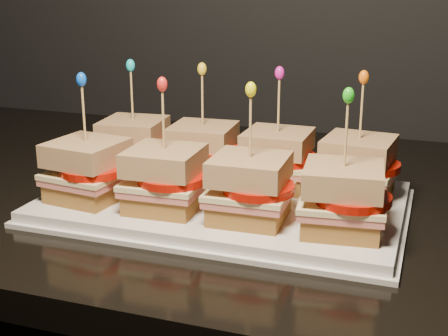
% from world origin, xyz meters
% --- Properties ---
extents(granite_slab, '(2.64, 0.71, 0.04)m').
position_xyz_m(granite_slab, '(0.58, 1.65, 0.92)').
color(granite_slab, black).
rests_on(granite_slab, cabinet).
extents(platter, '(0.43, 0.27, 0.02)m').
position_xyz_m(platter, '(0.80, 1.56, 0.94)').
color(platter, silver).
rests_on(platter, granite_slab).
extents(platter_rim, '(0.45, 0.28, 0.01)m').
position_xyz_m(platter_rim, '(0.80, 1.56, 0.94)').
color(platter_rim, silver).
rests_on(platter_rim, granite_slab).
extents(sandwich_0_bread_bot, '(0.09, 0.09, 0.02)m').
position_xyz_m(sandwich_0_bread_bot, '(0.65, 1.62, 0.96)').
color(sandwich_0_bread_bot, brown).
rests_on(sandwich_0_bread_bot, platter).
extents(sandwich_0_ham, '(0.10, 0.09, 0.01)m').
position_xyz_m(sandwich_0_ham, '(0.65, 1.62, 0.98)').
color(sandwich_0_ham, '#C66558').
rests_on(sandwich_0_ham, sandwich_0_bread_bot).
extents(sandwich_0_cheese, '(0.10, 0.09, 0.01)m').
position_xyz_m(sandwich_0_cheese, '(0.65, 1.62, 0.99)').
color(sandwich_0_cheese, beige).
rests_on(sandwich_0_cheese, sandwich_0_ham).
extents(sandwich_0_tomato, '(0.08, 0.08, 0.01)m').
position_xyz_m(sandwich_0_tomato, '(0.66, 1.62, 0.99)').
color(sandwich_0_tomato, '#AF1206').
rests_on(sandwich_0_tomato, sandwich_0_cheese).
extents(sandwich_0_bread_top, '(0.09, 0.09, 0.03)m').
position_xyz_m(sandwich_0_bread_top, '(0.65, 1.62, 1.01)').
color(sandwich_0_bread_top, brown).
rests_on(sandwich_0_bread_top, sandwich_0_tomato).
extents(sandwich_0_pick, '(0.00, 0.00, 0.09)m').
position_xyz_m(sandwich_0_pick, '(0.65, 1.62, 1.06)').
color(sandwich_0_pick, tan).
rests_on(sandwich_0_pick, sandwich_0_bread_top).
extents(sandwich_0_frill, '(0.01, 0.01, 0.02)m').
position_xyz_m(sandwich_0_frill, '(0.65, 1.62, 1.10)').
color(sandwich_0_frill, '#12B9C1').
rests_on(sandwich_0_frill, sandwich_0_pick).
extents(sandwich_1_bread_bot, '(0.08, 0.08, 0.02)m').
position_xyz_m(sandwich_1_bread_bot, '(0.75, 1.62, 0.96)').
color(sandwich_1_bread_bot, brown).
rests_on(sandwich_1_bread_bot, platter).
extents(sandwich_1_ham, '(0.09, 0.09, 0.01)m').
position_xyz_m(sandwich_1_ham, '(0.75, 1.62, 0.98)').
color(sandwich_1_ham, '#C66558').
rests_on(sandwich_1_ham, sandwich_1_bread_bot).
extents(sandwich_1_cheese, '(0.09, 0.09, 0.01)m').
position_xyz_m(sandwich_1_cheese, '(0.75, 1.62, 0.99)').
color(sandwich_1_cheese, beige).
rests_on(sandwich_1_cheese, sandwich_1_ham).
extents(sandwich_1_tomato, '(0.08, 0.08, 0.01)m').
position_xyz_m(sandwich_1_tomato, '(0.76, 1.62, 0.99)').
color(sandwich_1_tomato, '#AF1206').
rests_on(sandwich_1_tomato, sandwich_1_cheese).
extents(sandwich_1_bread_top, '(0.09, 0.09, 0.03)m').
position_xyz_m(sandwich_1_bread_top, '(0.75, 1.62, 1.01)').
color(sandwich_1_bread_top, brown).
rests_on(sandwich_1_bread_top, sandwich_1_tomato).
extents(sandwich_1_pick, '(0.00, 0.00, 0.09)m').
position_xyz_m(sandwich_1_pick, '(0.75, 1.62, 1.06)').
color(sandwich_1_pick, tan).
rests_on(sandwich_1_pick, sandwich_1_bread_top).
extents(sandwich_1_frill, '(0.01, 0.01, 0.02)m').
position_xyz_m(sandwich_1_frill, '(0.75, 1.62, 1.10)').
color(sandwich_1_frill, yellow).
rests_on(sandwich_1_frill, sandwich_1_pick).
extents(sandwich_2_bread_bot, '(0.08, 0.08, 0.02)m').
position_xyz_m(sandwich_2_bread_bot, '(0.86, 1.62, 0.96)').
color(sandwich_2_bread_bot, brown).
rests_on(sandwich_2_bread_bot, platter).
extents(sandwich_2_ham, '(0.09, 0.09, 0.01)m').
position_xyz_m(sandwich_2_ham, '(0.86, 1.62, 0.98)').
color(sandwich_2_ham, '#C66558').
rests_on(sandwich_2_ham, sandwich_2_bread_bot).
extents(sandwich_2_cheese, '(0.09, 0.09, 0.01)m').
position_xyz_m(sandwich_2_cheese, '(0.86, 1.62, 0.99)').
color(sandwich_2_cheese, beige).
rests_on(sandwich_2_cheese, sandwich_2_ham).
extents(sandwich_2_tomato, '(0.08, 0.08, 0.01)m').
position_xyz_m(sandwich_2_tomato, '(0.87, 1.62, 0.99)').
color(sandwich_2_tomato, '#AF1206').
rests_on(sandwich_2_tomato, sandwich_2_cheese).
extents(sandwich_2_bread_top, '(0.08, 0.08, 0.03)m').
position_xyz_m(sandwich_2_bread_top, '(0.86, 1.62, 1.01)').
color(sandwich_2_bread_top, brown).
rests_on(sandwich_2_bread_top, sandwich_2_tomato).
extents(sandwich_2_pick, '(0.00, 0.00, 0.09)m').
position_xyz_m(sandwich_2_pick, '(0.86, 1.62, 1.06)').
color(sandwich_2_pick, tan).
rests_on(sandwich_2_pick, sandwich_2_bread_top).
extents(sandwich_2_frill, '(0.01, 0.01, 0.02)m').
position_xyz_m(sandwich_2_frill, '(0.86, 1.62, 1.10)').
color(sandwich_2_frill, '#CE199D').
rests_on(sandwich_2_frill, sandwich_2_pick).
extents(sandwich_3_bread_bot, '(0.09, 0.09, 0.02)m').
position_xyz_m(sandwich_3_bread_bot, '(0.96, 1.62, 0.96)').
color(sandwich_3_bread_bot, brown).
rests_on(sandwich_3_bread_bot, platter).
extents(sandwich_3_ham, '(0.10, 0.09, 0.01)m').
position_xyz_m(sandwich_3_ham, '(0.96, 1.62, 0.98)').
color(sandwich_3_ham, '#C66558').
rests_on(sandwich_3_ham, sandwich_3_bread_bot).
extents(sandwich_3_cheese, '(0.10, 0.10, 0.01)m').
position_xyz_m(sandwich_3_cheese, '(0.96, 1.62, 0.99)').
color(sandwich_3_cheese, beige).
rests_on(sandwich_3_cheese, sandwich_3_ham).
extents(sandwich_3_tomato, '(0.08, 0.08, 0.01)m').
position_xyz_m(sandwich_3_tomato, '(0.97, 1.62, 0.99)').
color(sandwich_3_tomato, '#AF1206').
rests_on(sandwich_3_tomato, sandwich_3_cheese).
extents(sandwich_3_bread_top, '(0.09, 0.09, 0.03)m').
position_xyz_m(sandwich_3_bread_top, '(0.96, 1.62, 1.01)').
color(sandwich_3_bread_top, brown).
rests_on(sandwich_3_bread_top, sandwich_3_tomato).
extents(sandwich_3_pick, '(0.00, 0.00, 0.09)m').
position_xyz_m(sandwich_3_pick, '(0.96, 1.62, 1.06)').
color(sandwich_3_pick, tan).
rests_on(sandwich_3_pick, sandwich_3_bread_top).
extents(sandwich_3_frill, '(0.01, 0.01, 0.02)m').
position_xyz_m(sandwich_3_frill, '(0.96, 1.62, 1.10)').
color(sandwich_3_frill, orange).
rests_on(sandwich_3_frill, sandwich_3_pick).
extents(sandwich_4_bread_bot, '(0.09, 0.09, 0.02)m').
position_xyz_m(sandwich_4_bread_bot, '(0.65, 1.50, 0.96)').
color(sandwich_4_bread_bot, brown).
rests_on(sandwich_4_bread_bot, platter).
extents(sandwich_4_ham, '(0.10, 0.10, 0.01)m').
position_xyz_m(sandwich_4_ham, '(0.65, 1.50, 0.98)').
color(sandwich_4_ham, '#C66558').
rests_on(sandwich_4_ham, sandwich_4_bread_bot).
extents(sandwich_4_cheese, '(0.10, 0.10, 0.01)m').
position_xyz_m(sandwich_4_cheese, '(0.65, 1.50, 0.99)').
color(sandwich_4_cheese, beige).
rests_on(sandwich_4_cheese, sandwich_4_ham).
extents(sandwich_4_tomato, '(0.08, 0.08, 0.01)m').
position_xyz_m(sandwich_4_tomato, '(0.66, 1.49, 0.99)').
color(sandwich_4_tomato, '#AF1206').
rests_on(sandwich_4_tomato, sandwich_4_cheese).
extents(sandwich_4_bread_top, '(0.09, 0.09, 0.03)m').
position_xyz_m(sandwich_4_bread_top, '(0.65, 1.50, 1.01)').
color(sandwich_4_bread_top, brown).
rests_on(sandwich_4_bread_top, sandwich_4_tomato).
extents(sandwich_4_pick, '(0.00, 0.00, 0.09)m').
position_xyz_m(sandwich_4_pick, '(0.65, 1.50, 1.06)').
color(sandwich_4_pick, tan).
rests_on(sandwich_4_pick, sandwich_4_bread_top).
extents(sandwich_4_frill, '(0.01, 0.01, 0.02)m').
position_xyz_m(sandwich_4_frill, '(0.65, 1.50, 1.10)').
color(sandwich_4_frill, blue).
rests_on(sandwich_4_frill, sandwich_4_pick).
extents(sandwich_5_bread_bot, '(0.08, 0.08, 0.02)m').
position_xyz_m(sandwich_5_bread_bot, '(0.75, 1.50, 0.96)').
color(sandwich_5_bread_bot, brown).
rests_on(sandwich_5_bread_bot, platter).
extents(sandwich_5_ham, '(0.09, 0.09, 0.01)m').
position_xyz_m(sandwich_5_ham, '(0.75, 1.50, 0.98)').
color(sandwich_5_ham, '#C66558').
rests_on(sandwich_5_ham, sandwich_5_bread_bot).
extents(sandwich_5_cheese, '(0.09, 0.09, 0.01)m').
position_xyz_m(sandwich_5_cheese, '(0.75, 1.50, 0.99)').
color(sandwich_5_cheese, beige).
rests_on(sandwich_5_cheese, sandwich_5_ham).
extents(sandwich_5_tomato, '(0.08, 0.08, 0.01)m').
position_xyz_m(sandwich_5_tomato, '(0.76, 1.49, 0.99)').
color(sandwich_5_tomato, '#AF1206').
rests_on(sandwich_5_tomato, sandwich_5_cheese).
extents(sandwich_5_bread_top, '(0.08, 0.08, 0.03)m').
position_xyz_m(sandwich_5_bread_top, '(0.75, 1.50, 1.01)').
color(sandwich_5_bread_top, brown).
rests_on(sandwich_5_bread_top, sandwich_5_tomato).
extents(sandwich_5_pick, '(0.00, 0.00, 0.09)m').
position_xyz_m(sandwich_5_pick, '(0.75, 1.50, 1.06)').
color(sandwich_5_pick, tan).
rests_on(sandwich_5_pick, sandwich_5_bread_top).
extents(sandwich_5_frill, '(0.01, 0.01, 0.02)m').
position_xyz_m(sandwich_5_frill, '(0.75, 1.50, 1.10)').
color(sandwich_5_frill, red).
rests_on(sandwich_5_frill, sandwich_5_pick).
extents(sandwich_6_bread_bot, '(0.08, 0.08, 0.02)m').
position_xyz_m(sandwich_6_bread_bot, '(0.86, 1.50, 0.96)').
color(sandwich_6_bread_bot, brown).
rests_on(sandwich_6_bread_bot, platter).
extents(sandwich_6_ham, '(0.09, 0.09, 0.01)m').
position_xyz_m(sandwich_6_ham, '(0.86, 1.50, 0.98)').
color(sandwich_6_ham, '#C66558').
rests_on(sandwich_6_ham, sandwich_6_bread_bot).
extents(sandwich_6_cheese, '(0.09, 0.09, 0.01)m').
position_xyz_m(sandwich_6_cheese, '(0.86, 1.50, 0.99)').
color(sandwich_6_cheese, beige).
rests_on(sandwich_6_cheese, sandwich_6_ham).
extents(sandwich_6_tomato, '(0.08, 0.08, 0.01)m').
position_xyz_m(sandwich_6_tomato, '(0.87, 1.49, 0.99)').
color(sandwich_6_tomato, '#AF1206').
rests_on(sandwich_6_tomato, sandwich_6_cheese).
extents(sandwich_6_bread_top, '(0.08, 0.08, 0.03)m').
position_xyz_m(sandwich_6_bread_top, '(0.86, 1.50, 1.01)').
color(sandwich_6_bread_top, brown).
rests_on(sandwich_6_bread_top, sandwich_6_tomato).
extents(sandwich_6_pick, '(0.00, 0.00, 0.09)m').
position_xyz_m(sandwich_6_pick, '(0.86, 1.50, 1.06)').
color(sandwich_6_pick, tan).
rests_on(sandwich_6_pick, sandwich_6_bread_top).
extents(sandwich_6_frill, '(0.01, 0.01, 0.02)m').
position_xyz_m(sandwich_6_frill, '(0.86, 1.50, 1.10)').
color(sandwich_6_frill, yellow).
rests_on(sandwich_6_frill, sandwich_6_pick).
extents(sandwich_7_bread_bot, '(0.09, 0.09, 0.02)m').
position_xyz_m(sandwich_7_bread_bot, '(0.96, 1.50, 0.96)').
color(sandwich_7_bread_bot, brown).
rests_on(sandwich_7_bread_bot, platter).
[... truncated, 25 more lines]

